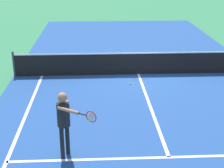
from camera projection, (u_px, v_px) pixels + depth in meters
name	position (u px, v px, depth m)	size (l,w,h in m)	color
ground_plane	(138.00, 74.00, 14.68)	(60.00, 60.00, 0.00)	#337F51
court_surface_inbounds	(138.00, 74.00, 14.68)	(10.62, 24.40, 0.00)	#234C93
line_sideline_left	(10.00, 152.00, 8.95)	(0.10, 11.89, 0.01)	white
line_service_near	(169.00, 157.00, 8.72)	(8.22, 0.10, 0.01)	white
line_center_service	(150.00, 105.00, 11.70)	(0.10, 6.40, 0.01)	white
net	(139.00, 63.00, 14.51)	(10.58, 0.09, 1.07)	#33383D
player_near	(64.00, 117.00, 8.39)	(0.98, 0.95, 1.76)	black
tennis_ball_near_net	(130.00, 84.00, 13.51)	(0.07, 0.07, 0.07)	#CCE033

